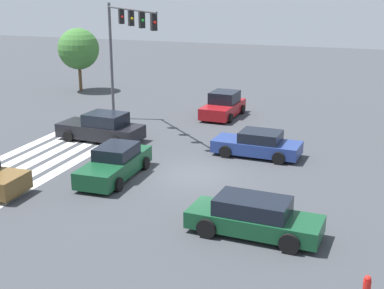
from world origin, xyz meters
The scene contains 10 objects.
ground_plane centered at (0.00, 0.00, 0.00)m, with size 109.07×109.07×0.00m, color #3D3F44.
crosswalk_markings centered at (0.00, -8.07, 0.00)m, with size 12.39×4.40×0.01m.
traffic_signal_mast centered at (-6.43, -6.43, 5.63)m, with size 5.74×5.74×7.39m.
car_1 centered at (-3.70, -6.72, 0.72)m, with size 2.41×4.93×1.59m.
car_2 centered at (-3.83, 2.22, 0.62)m, with size 2.25×4.54×1.32m.
car_4 centered at (5.06, 4.10, 0.67)m, with size 2.18×4.80×1.38m.
car_5 centered at (-11.40, -1.84, 0.73)m, with size 4.40×2.29×1.65m.
car_6 centered at (1.45, -3.21, 0.67)m, with size 4.83×2.07×1.47m.
tree_corner_a centered at (-15.94, -15.40, 3.44)m, with size 3.31×3.31×5.11m.
fire_hydrant centered at (8.16, 8.03, 0.43)m, with size 0.22×0.22×0.86m.
Camera 1 is at (22.01, 7.81, 8.56)m, focal length 50.00 mm.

